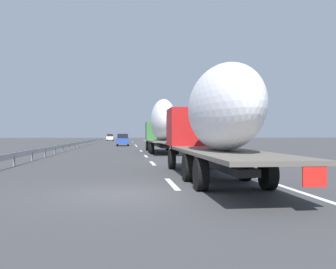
# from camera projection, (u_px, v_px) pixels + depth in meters

# --- Properties ---
(ground_plane) EXTENTS (260.00, 260.00, 0.00)m
(ground_plane) POSITION_uv_depth(u_px,v_px,m) (124.00, 147.00, 51.10)
(ground_plane) COLOR #38383A
(lane_stripe_0) EXTENTS (3.20, 0.20, 0.01)m
(lane_stripe_0) POSITION_uv_depth(u_px,v_px,m) (172.00, 184.00, 13.55)
(lane_stripe_0) COLOR white
(lane_stripe_0) RESTS_ON ground_plane
(lane_stripe_1) EXTENTS (3.20, 0.20, 0.01)m
(lane_stripe_1) POSITION_uv_depth(u_px,v_px,m) (153.00, 163.00, 23.07)
(lane_stripe_1) COLOR white
(lane_stripe_1) RESTS_ON ground_plane
(lane_stripe_2) EXTENTS (3.20, 0.20, 0.01)m
(lane_stripe_2) POSITION_uv_depth(u_px,v_px,m) (146.00, 156.00, 30.45)
(lane_stripe_2) COLOR white
(lane_stripe_2) RESTS_ON ground_plane
(lane_stripe_3) EXTENTS (3.20, 0.20, 0.01)m
(lane_stripe_3) POSITION_uv_depth(u_px,v_px,m) (141.00, 151.00, 39.86)
(lane_stripe_3) COLOR white
(lane_stripe_3) RESTS_ON ground_plane
(lane_stripe_4) EXTENTS (3.20, 0.20, 0.01)m
(lane_stripe_4) POSITION_uv_depth(u_px,v_px,m) (137.00, 146.00, 54.76)
(lane_stripe_4) COLOR white
(lane_stripe_4) RESTS_ON ground_plane
(lane_stripe_5) EXTENTS (3.20, 0.20, 0.01)m
(lane_stripe_5) POSITION_uv_depth(u_px,v_px,m) (136.00, 146.00, 58.11)
(lane_stripe_5) COLOR white
(lane_stripe_5) RESTS_ON ground_plane
(lane_stripe_6) EXTENTS (3.20, 0.20, 0.01)m
(lane_stripe_6) POSITION_uv_depth(u_px,v_px,m) (135.00, 145.00, 63.49)
(lane_stripe_6) COLOR white
(lane_stripe_6) RESTS_ON ground_plane
(lane_stripe_7) EXTENTS (3.20, 0.20, 0.01)m
(lane_stripe_7) POSITION_uv_depth(u_px,v_px,m) (133.00, 142.00, 84.11)
(lane_stripe_7) COLOR white
(lane_stripe_7) RESTS_ON ground_plane
(lane_stripe_8) EXTENTS (3.20, 0.20, 0.01)m
(lane_stripe_8) POSITION_uv_depth(u_px,v_px,m) (133.00, 142.00, 85.50)
(lane_stripe_8) COLOR white
(lane_stripe_8) RESTS_ON ground_plane
(lane_stripe_9) EXTENTS (3.20, 0.20, 0.01)m
(lane_stripe_9) POSITION_uv_depth(u_px,v_px,m) (132.00, 142.00, 88.94)
(lane_stripe_9) COLOR white
(lane_stripe_9) RESTS_ON ground_plane
(edge_line_right) EXTENTS (110.00, 0.20, 0.01)m
(edge_line_right) POSITION_uv_depth(u_px,v_px,m) (161.00, 146.00, 56.69)
(edge_line_right) COLOR white
(edge_line_right) RESTS_ON ground_plane
(truck_lead) EXTENTS (13.21, 2.55, 4.97)m
(truck_lead) POSITION_uv_depth(u_px,v_px,m) (162.00, 124.00, 35.71)
(truck_lead) COLOR #387038
(truck_lead) RESTS_ON ground_plane
(truck_trailing) EXTENTS (13.86, 2.55, 4.27)m
(truck_trailing) POSITION_uv_depth(u_px,v_px,m) (215.00, 118.00, 14.73)
(truck_trailing) COLOR #B21919
(truck_trailing) RESTS_ON ground_plane
(car_white_van) EXTENTS (4.32, 1.79, 1.81)m
(car_white_van) POSITION_uv_depth(u_px,v_px,m) (110.00, 137.00, 100.22)
(car_white_van) COLOR white
(car_white_van) RESTS_ON ground_plane
(car_blue_sedan) EXTENTS (4.10, 1.79, 1.83)m
(car_blue_sedan) POSITION_uv_depth(u_px,v_px,m) (123.00, 140.00, 56.63)
(car_blue_sedan) COLOR #28479E
(car_blue_sedan) RESTS_ON ground_plane
(road_sign) EXTENTS (0.10, 0.90, 3.03)m
(road_sign) POSITION_uv_depth(u_px,v_px,m) (174.00, 132.00, 50.49)
(road_sign) COLOR gray
(road_sign) RESTS_ON ground_plane
(tree_0) EXTENTS (3.34, 3.34, 7.01)m
(tree_0) POSITION_uv_depth(u_px,v_px,m) (178.00, 123.00, 93.76)
(tree_0) COLOR #472D19
(tree_0) RESTS_ON ground_plane
(tree_1) EXTENTS (3.72, 3.72, 6.09)m
(tree_1) POSITION_uv_depth(u_px,v_px,m) (228.00, 116.00, 44.42)
(tree_1) COLOR #472D19
(tree_1) RESTS_ON ground_plane
(tree_2) EXTENTS (3.70, 3.70, 5.33)m
(tree_2) POSITION_uv_depth(u_px,v_px,m) (169.00, 128.00, 89.13)
(tree_2) COLOR #472D19
(tree_2) RESTS_ON ground_plane
(tree_3) EXTENTS (2.77, 2.77, 6.12)m
(tree_3) POSITION_uv_depth(u_px,v_px,m) (202.00, 119.00, 49.39)
(tree_3) COLOR #472D19
(tree_3) RESTS_ON ground_plane
(guardrail_median) EXTENTS (94.00, 0.10, 0.76)m
(guardrail_median) POSITION_uv_depth(u_px,v_px,m) (82.00, 143.00, 53.40)
(guardrail_median) COLOR #9EA0A5
(guardrail_median) RESTS_ON ground_plane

